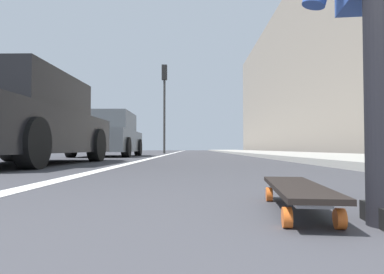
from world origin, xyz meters
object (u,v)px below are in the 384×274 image
Objects in this scene: skateboard at (297,190)px; traffic_light at (164,93)px; parked_car_near at (19,121)px; parked_car_mid at (108,136)px.

traffic_light is at bearing 6.56° from skateboard.
traffic_light reaches higher than parked_car_near.
skateboard is at bearing -142.33° from parked_car_near.
parked_car_mid is (10.22, 3.29, 0.60)m from skateboard.
skateboard is at bearing -173.44° from traffic_light.
traffic_light is at bearing -6.23° from parked_car_near.
skateboard is 17.44m from traffic_light.
parked_car_near is (4.34, 3.35, 0.63)m from skateboard.
skateboard is 0.19× the size of parked_car_near.
traffic_light is (6.83, -1.33, 2.54)m from parked_car_mid.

